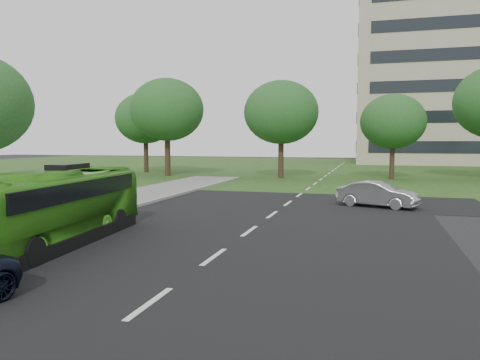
{
  "coord_description": "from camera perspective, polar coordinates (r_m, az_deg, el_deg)",
  "views": [
    {
      "loc": [
        4.36,
        -14.47,
        3.35
      ],
      "look_at": [
        -1.35,
        5.45,
        1.6
      ],
      "focal_mm": 35.0,
      "sensor_mm": 36.0,
      "label": 1
    }
  ],
  "objects": [
    {
      "name": "ground",
      "position": [
        15.48,
        -0.75,
        -7.67
      ],
      "size": [
        160.0,
        160.0,
        0.0
      ],
      "primitive_type": "plane",
      "color": "black",
      "rests_on": "ground"
    },
    {
      "name": "sedan",
      "position": [
        24.62,
        16.42,
        -1.66
      ],
      "size": [
        4.19,
        2.68,
        1.3
      ],
      "primitive_type": "imported",
      "rotation": [
        0.0,
        0.0,
        1.21
      ],
      "color": "#ABACB0",
      "rests_on": "ground"
    },
    {
      "name": "bus",
      "position": [
        16.22,
        -21.67,
        -3.14
      ],
      "size": [
        2.77,
        8.74,
        2.39
      ],
      "primitive_type": "imported",
      "rotation": [
        0.0,
        0.0,
        0.09
      ],
      "color": "#409A1F",
      "rests_on": "ground"
    },
    {
      "name": "tree_park_a",
      "position": [
        44.83,
        -8.89,
        8.44
      ],
      "size": [
        6.9,
        6.9,
        9.17
      ],
      "color": "black",
      "rests_on": "ground"
    },
    {
      "name": "street_surfaces",
      "position": [
        37.67,
        8.71,
        -0.29
      ],
      "size": [
        120.0,
        120.0,
        0.15
      ],
      "color": "black",
      "rests_on": "ground"
    },
    {
      "name": "tree_park_b",
      "position": [
        41.74,
        5.05,
        8.2
      ],
      "size": [
        6.59,
        6.59,
        8.64
      ],
      "color": "black",
      "rests_on": "ground"
    },
    {
      "name": "tree_park_c",
      "position": [
        42.43,
        18.16,
        6.78
      ],
      "size": [
        5.53,
        5.53,
        7.34
      ],
      "color": "black",
      "rests_on": "ground"
    },
    {
      "name": "tree_park_f",
      "position": [
        50.51,
        -11.46,
        7.39
      ],
      "size": [
        6.27,
        6.27,
        8.38
      ],
      "color": "black",
      "rests_on": "ground"
    }
  ]
}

